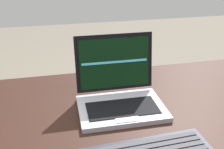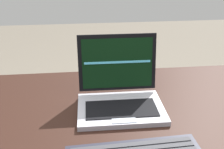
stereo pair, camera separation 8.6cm
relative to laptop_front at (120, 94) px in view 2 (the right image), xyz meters
The scene contains 2 objects.
desk 0.16m from the laptop_front, 28.01° to the right, with size 1.69×0.69×0.74m.
laptop_front is the anchor object (origin of this frame).
Camera 2 is at (-0.20, -0.74, 1.24)m, focal length 42.94 mm.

